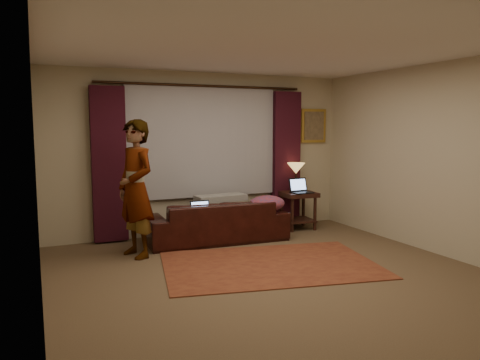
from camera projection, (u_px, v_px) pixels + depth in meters
name	position (u px, v px, depth m)	size (l,w,h in m)	color
floor	(273.00, 276.00, 5.49)	(5.00, 5.00, 0.01)	brown
ceiling	(275.00, 49.00, 5.19)	(5.00, 5.00, 0.02)	silver
wall_back	(202.00, 154.00, 7.61)	(5.00, 0.02, 2.60)	#BDB293
wall_front	(453.00, 195.00, 3.07)	(5.00, 0.02, 2.60)	#BDB293
wall_left	(36.00, 175.00, 4.34)	(0.02, 5.00, 2.60)	#BDB293
wall_right	(437.00, 159.00, 6.34)	(0.02, 5.00, 2.60)	#BDB293
sheer_curtain	(203.00, 141.00, 7.53)	(2.50, 0.05, 1.80)	#A2A2A9
drape_left	(109.00, 165.00, 6.92)	(0.50, 0.14, 2.30)	#340D19
drape_right	(286.00, 159.00, 8.13)	(0.50, 0.14, 2.30)	#340D19
curtain_rod	(204.00, 86.00, 7.39)	(0.04, 0.04, 3.40)	black
picture_frame	(313.00, 126.00, 8.37)	(0.50, 0.04, 0.60)	gold
sofa	(216.00, 213.00, 7.10)	(2.12, 0.92, 0.86)	black
throw_blanket	(221.00, 183.00, 7.30)	(0.80, 0.32, 0.09)	gray
clothing_pile	(267.00, 204.00, 7.22)	(0.58, 0.44, 0.24)	#7B3751
laptop_sofa	(202.00, 209.00, 6.83)	(0.30, 0.32, 0.22)	black
area_rug	(270.00, 264.00, 5.91)	(2.65, 1.77, 0.01)	brown
end_table	(298.00, 210.00, 7.97)	(0.55, 0.55, 0.63)	black
tiffany_lamp	(296.00, 177.00, 7.98)	(0.31, 0.31, 0.49)	olive
laptop_table	(302.00, 186.00, 7.79)	(0.34, 0.37, 0.24)	black
person	(136.00, 189.00, 6.20)	(0.54, 0.54, 1.84)	gray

